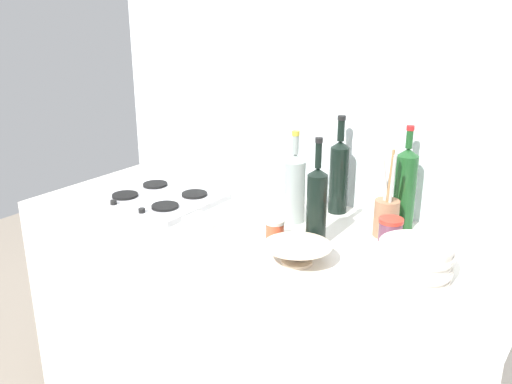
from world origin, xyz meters
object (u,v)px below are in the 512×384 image
wine_bottle_mid_right (405,187)px  butter_dish (205,226)px  stovetop_hob (160,198)px  wine_bottle_leftmost (339,175)px  mixing_bowl (297,253)px  wine_bottle_mid_left (294,187)px  utensil_crock (386,215)px  plate_stack (415,260)px  wine_bottle_rightmost (317,205)px  condiment_jar_front (275,230)px  condiment_jar_rear (390,234)px

wine_bottle_mid_right → butter_dish: wine_bottle_mid_right is taller
stovetop_hob → wine_bottle_mid_right: wine_bottle_mid_right is taller
wine_bottle_leftmost → mixing_bowl: 0.48m
wine_bottle_mid_left → utensil_crock: size_ratio=1.09×
mixing_bowl → utensil_crock: utensil_crock is taller
wine_bottle_mid_left → plate_stack: bearing=-18.7°
wine_bottle_rightmost → mixing_bowl: wine_bottle_rightmost is taller
wine_bottle_rightmost → mixing_bowl: 0.19m
wine_bottle_rightmost → butter_dish: size_ratio=2.70×
butter_dish → utensil_crock: 0.61m
utensil_crock → wine_bottle_leftmost: bearing=154.8°
wine_bottle_mid_left → condiment_jar_front: (0.04, -0.19, -0.09)m
plate_stack → wine_bottle_rightmost: 0.35m
wine_bottle_mid_right → condiment_jar_rear: 0.23m
wine_bottle_mid_left → utensil_crock: wine_bottle_mid_left is taller
condiment_jar_front → condiment_jar_rear: condiment_jar_rear is taller
mixing_bowl → condiment_jar_rear: bearing=52.4°
wine_bottle_rightmost → condiment_jar_front: 0.16m
stovetop_hob → condiment_jar_rear: condiment_jar_rear is taller
wine_bottle_mid_left → wine_bottle_rightmost: 0.21m
condiment_jar_rear → utensil_crock: bearing=118.7°
wine_bottle_leftmost → utensil_crock: bearing=-25.2°
mixing_bowl → condiment_jar_rear: condiment_jar_rear is taller
stovetop_hob → plate_stack: size_ratio=2.00×
condiment_jar_front → wine_bottle_rightmost: bearing=24.8°
stovetop_hob → condiment_jar_rear: size_ratio=4.02×
utensil_crock → butter_dish: bearing=-146.4°
plate_stack → condiment_jar_rear: 0.18m
condiment_jar_front → condiment_jar_rear: bearing=23.4°
wine_bottle_mid_left → condiment_jar_front: bearing=-77.9°
wine_bottle_rightmost → condiment_jar_front: size_ratio=4.79×
butter_dish → condiment_jar_rear: size_ratio=1.23×
wine_bottle_rightmost → utensil_crock: size_ratio=1.16×
plate_stack → utensil_crock: 0.29m
wine_bottle_mid_right → utensil_crock: bearing=-100.5°
stovetop_hob → condiment_jar_rear: 0.92m
wine_bottle_mid_left → butter_dish: size_ratio=2.52×
mixing_bowl → wine_bottle_rightmost: bearing=98.9°
condiment_jar_rear → plate_stack: bearing=-45.8°
stovetop_hob → wine_bottle_rightmost: 0.71m
wine_bottle_mid_right → utensil_crock: wine_bottle_mid_right is taller
wine_bottle_leftmost → condiment_jar_rear: size_ratio=3.41×
mixing_bowl → stovetop_hob: bearing=167.5°
plate_stack → wine_bottle_leftmost: size_ratio=0.59×
plate_stack → butter_dish: size_ratio=1.64×
stovetop_hob → wine_bottle_mid_left: 0.56m
wine_bottle_mid_left → condiment_jar_front: 0.21m
wine_bottle_mid_left → condiment_jar_rear: (0.38, -0.04, -0.08)m
wine_bottle_mid_right → utensil_crock: 0.13m
stovetop_hob → condiment_jar_front: (0.58, -0.06, 0.02)m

